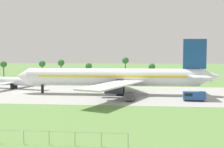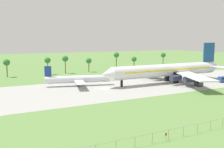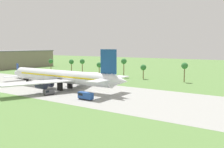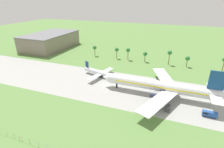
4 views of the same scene
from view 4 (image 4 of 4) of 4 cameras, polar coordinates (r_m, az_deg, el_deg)
ground_plane at (r=111.27m, az=-2.14°, el=-3.61°), size 600.00×600.00×0.00m
taxiway_strip at (r=111.27m, az=-2.14°, el=-3.61°), size 320.00×44.00×0.02m
jet_airliner at (r=100.82m, az=15.82°, el=-3.88°), size 70.19×59.76×18.68m
regional_aircraft at (r=121.37m, az=-3.67°, el=0.31°), size 28.37×25.76×9.03m
baggage_tug at (r=94.37m, az=29.15°, el=-11.32°), size 6.33×2.20×2.81m
catering_van at (r=91.32m, az=17.81°, el=-10.55°), size 2.82×4.68×2.38m
perimeter_fence at (r=72.46m, az=-20.50°, el=-21.24°), size 80.10×0.10×2.10m
no_stopping_sign at (r=80.23m, az=-28.01°, el=-18.08°), size 0.44×0.08×1.68m
terminal_building at (r=205.54m, az=-19.42°, el=10.23°), size 36.72×61.20×15.93m
palm_tree_row at (r=151.47m, az=12.10°, el=6.72°), size 110.25×3.60×12.10m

